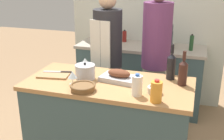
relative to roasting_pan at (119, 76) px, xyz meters
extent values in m
cube|color=#3D565B|center=(-0.09, -0.06, -0.53)|extent=(1.51, 0.71, 0.90)
cube|color=#B27F4C|center=(-0.09, -0.06, -0.06)|extent=(1.55, 0.73, 0.04)
cube|color=#3D565B|center=(-0.09, 1.37, -0.54)|extent=(1.72, 0.58, 0.88)
cube|color=#ADA393|center=(-0.09, 1.37, -0.07)|extent=(1.77, 0.60, 0.04)
cube|color=silver|center=(-0.09, 1.72, 0.30)|extent=(2.27, 0.10, 2.55)
cube|color=#BCBCC1|center=(0.00, 0.00, -0.02)|extent=(0.36, 0.25, 0.04)
ellipsoid|color=brown|center=(0.00, 0.00, 0.03)|extent=(0.24, 0.15, 0.07)
cylinder|color=brown|center=(-0.24, -0.31, -0.02)|extent=(0.21, 0.21, 0.04)
torus|color=brown|center=(-0.24, -0.31, 0.00)|extent=(0.22, 0.22, 0.02)
cube|color=#AD7F51|center=(-0.65, -0.07, -0.03)|extent=(0.32, 0.24, 0.02)
cylinder|color=#B7B7BC|center=(-0.32, -0.04, 0.02)|extent=(0.19, 0.19, 0.13)
cylinder|color=#B7B7BC|center=(-0.32, -0.04, 0.09)|extent=(0.19, 0.19, 0.01)
sphere|color=black|center=(-0.32, -0.04, 0.11)|extent=(0.02, 0.02, 0.02)
cylinder|color=beige|center=(0.36, -0.18, -0.02)|extent=(0.11, 0.11, 0.05)
torus|color=beige|center=(0.36, -0.18, 0.01)|extent=(0.12, 0.12, 0.02)
cylinder|color=orange|center=(0.40, -0.34, 0.04)|extent=(0.09, 0.09, 0.17)
cylinder|color=red|center=(0.40, -0.34, 0.13)|extent=(0.04, 0.04, 0.02)
cylinder|color=white|center=(0.23, -0.27, 0.04)|extent=(0.09, 0.09, 0.17)
cylinder|color=#3360B2|center=(0.23, -0.27, 0.14)|extent=(0.04, 0.04, 0.02)
cylinder|color=#381E19|center=(0.57, 0.08, 0.06)|extent=(0.08, 0.08, 0.20)
cone|color=#381E19|center=(0.57, 0.08, 0.17)|extent=(0.08, 0.08, 0.04)
cylinder|color=#381E19|center=(0.57, 0.08, 0.23)|extent=(0.03, 0.03, 0.08)
cylinder|color=black|center=(0.45, 0.19, 0.06)|extent=(0.08, 0.08, 0.21)
cone|color=black|center=(0.45, 0.19, 0.19)|extent=(0.08, 0.08, 0.04)
cylinder|color=black|center=(0.45, 0.19, 0.25)|extent=(0.03, 0.03, 0.09)
cylinder|color=silver|center=(-0.42, 0.18, -0.04)|extent=(0.06, 0.06, 0.00)
cylinder|color=silver|center=(-0.42, 0.18, -0.01)|extent=(0.01, 0.01, 0.06)
cone|color=silver|center=(-0.42, 0.18, 0.06)|extent=(0.08, 0.08, 0.06)
cylinder|color=silver|center=(-0.38, -0.21, -0.04)|extent=(0.06, 0.06, 0.00)
cylinder|color=silver|center=(-0.38, -0.21, -0.01)|extent=(0.01, 0.01, 0.06)
cone|color=silver|center=(-0.38, -0.21, 0.05)|extent=(0.08, 0.08, 0.06)
cube|color=#B7B7BC|center=(-0.69, -0.02, -0.02)|extent=(0.18, 0.07, 0.01)
cube|color=black|center=(-0.55, 0.02, -0.02)|extent=(0.11, 0.05, 0.01)
cube|color=#333842|center=(0.25, 1.35, -0.03)|extent=(0.18, 0.14, 0.06)
cylinder|color=#B7B7BC|center=(0.23, 1.35, 0.05)|extent=(0.13, 0.13, 0.10)
cube|color=#333842|center=(0.32, 1.35, 0.09)|extent=(0.05, 0.08, 0.17)
cube|color=#333842|center=(0.25, 1.35, 0.22)|extent=(0.17, 0.08, 0.09)
cylinder|color=#332D28|center=(-0.65, 1.25, 0.04)|extent=(0.06, 0.06, 0.18)
cylinder|color=black|center=(-0.65, 1.25, 0.13)|extent=(0.02, 0.02, 0.02)
cylinder|color=#234C28|center=(0.59, 1.33, 0.04)|extent=(0.05, 0.05, 0.20)
cylinder|color=black|center=(0.59, 1.33, 0.15)|extent=(0.02, 0.02, 0.02)
cylinder|color=maroon|center=(-0.36, 1.53, 0.02)|extent=(0.06, 0.06, 0.16)
cylinder|color=black|center=(-0.36, 1.53, 0.11)|extent=(0.03, 0.03, 0.02)
cube|color=beige|center=(-0.33, 0.67, -0.57)|extent=(0.31, 0.25, 0.82)
cylinder|color=#28282D|center=(-0.33, 0.67, 0.18)|extent=(0.34, 0.34, 0.68)
sphere|color=#DBAD89|center=(-0.33, 0.67, 0.62)|extent=(0.20, 0.20, 0.20)
cube|color=silver|center=(-0.37, 0.52, -0.01)|extent=(0.26, 0.08, 0.87)
cube|color=beige|center=(0.23, 0.69, -0.54)|extent=(0.26, 0.18, 0.87)
cylinder|color=#663360|center=(0.23, 0.69, 0.26)|extent=(0.32, 0.32, 0.73)
camera|label=1|loc=(0.68, -2.35, 0.94)|focal=45.00mm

